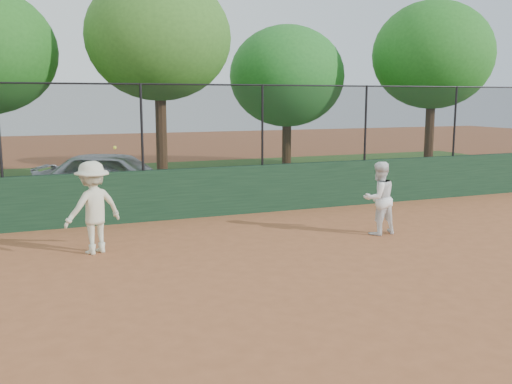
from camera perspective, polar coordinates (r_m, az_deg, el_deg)
name	(u,v)px	position (r m, az deg, el deg)	size (l,w,h in m)	color
ground	(262,302)	(8.27, 0.56, -10.92)	(80.00, 80.00, 0.00)	#A25A34
back_wall	(165,195)	(13.68, -9.08, -0.27)	(26.00, 0.20, 1.20)	#1A3922
grass_strip	(125,184)	(19.60, -12.97, 0.75)	(36.00, 12.00, 0.01)	#234816
parked_car	(116,178)	(15.85, -13.82, 1.39)	(1.74, 4.32, 1.47)	silver
player_second	(379,198)	(12.31, 12.18, -0.61)	(0.76, 0.59, 1.55)	white
player_main	(93,207)	(10.99, -15.98, -1.50)	(1.28, 1.03, 2.03)	beige
fence_assembly	(162,126)	(13.50, -9.38, 6.58)	(26.00, 0.06, 2.00)	black
tree_2	(159,38)	(19.00, -9.70, 14.97)	(4.65, 4.22, 6.78)	#4A2E1A
tree_3	(287,76)	(22.58, 3.14, 11.46)	(4.52, 4.11, 5.65)	#3E2814
tree_4	(433,55)	(23.31, 17.30, 12.91)	(4.71, 4.29, 6.52)	#412817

